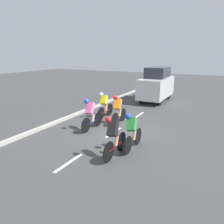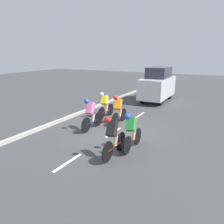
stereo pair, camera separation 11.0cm
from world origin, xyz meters
name	(u,v)px [view 1 (the left image)]	position (x,y,z in m)	size (l,w,h in m)	color
ground_plane	(115,132)	(0.00, 0.00, 0.00)	(60.00, 60.00, 0.00)	#424244
lane_stripe_near	(69,163)	(0.00, 3.30, 0.00)	(0.12, 1.40, 0.01)	white
lane_stripe_mid	(114,132)	(0.00, 0.10, 0.00)	(0.12, 1.40, 0.01)	white
lane_stripe_far	(139,115)	(0.00, -3.10, 0.00)	(0.12, 1.40, 0.01)	white
curb	(59,121)	(3.20, 0.10, 0.07)	(0.20, 26.87, 0.14)	#B7B2A8
cyclist_yellow	(104,104)	(1.53, -1.76, 0.76)	(0.40, 1.67, 1.45)	black
cyclist_orange	(118,108)	(0.40, -1.17, 0.80)	(0.38, 1.62, 1.50)	black
cyclist_green	(132,130)	(-1.42, 1.38, 0.76)	(0.41, 1.64, 1.45)	black
cyclist_pink	(91,113)	(1.12, 0.25, 0.79)	(0.39, 1.73, 1.52)	black
cyclist_black	(114,135)	(-1.10, 2.21, 0.78)	(0.42, 1.69, 1.51)	black
support_car	(156,85)	(0.31, -7.37, 1.22)	(1.70, 3.98, 2.48)	black
traffic_cone	(90,109)	(2.75, -2.17, 0.24)	(0.36, 0.36, 0.49)	black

